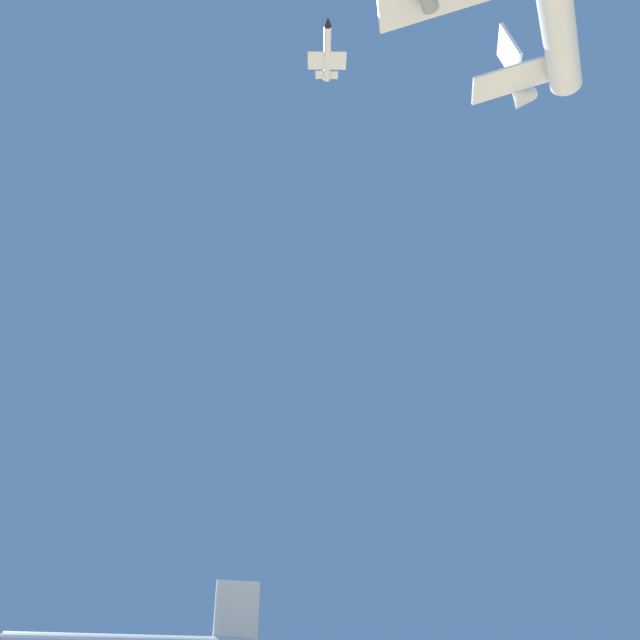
% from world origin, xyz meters
% --- Properties ---
extents(chase_jet_right_wing, '(12.21, 13.40, 4.00)m').
position_xyz_m(chase_jet_right_wing, '(-12.16, 23.47, 116.19)').
color(chase_jet_right_wing, silver).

